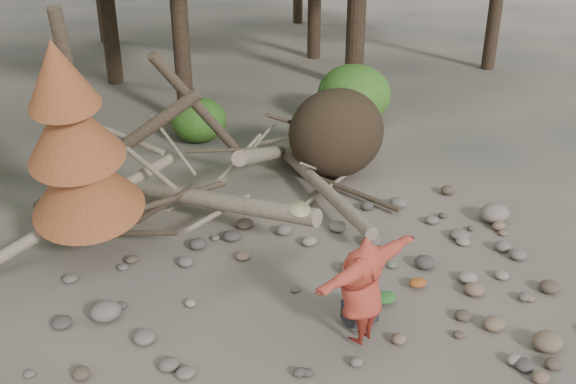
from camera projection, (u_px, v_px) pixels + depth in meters
ground at (350, 305)px, 9.97m from camera, size 120.00×120.00×0.00m
deadfall_pile at (316, 140)px, 13.78m from camera, size 8.55×5.24×3.30m
dead_conifer at (76, 147)px, 10.28m from camera, size 2.06×2.16×4.35m
bush_mid at (199, 120)px, 16.18m from camera, size 1.40×1.40×1.12m
bush_right at (354, 94)px, 17.35m from camera, size 2.00×2.00×1.60m
frisbee_thrower at (362, 290)px, 8.76m from camera, size 2.15×1.07×2.30m
backpack at (360, 314)px, 9.51m from camera, size 0.51×0.37×0.32m
cloth_green at (385, 300)px, 9.98m from camera, size 0.37×0.31×0.14m
cloth_orange at (418, 285)px, 10.39m from camera, size 0.30×0.24×0.11m
boulder_front_right at (548, 342)px, 8.98m from camera, size 0.44×0.39×0.26m
boulder_mid_right at (495, 213)px, 12.41m from camera, size 0.58×0.53×0.35m
boulder_mid_left at (106, 311)px, 9.60m from camera, size 0.47×0.42×0.28m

